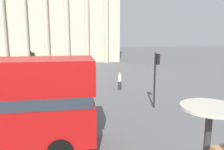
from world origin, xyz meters
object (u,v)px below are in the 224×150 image
cafe_dining_table (209,124)px  traffic_light_near (156,72)px  traffic_light_mid (33,66)px  pedestrian_black (33,62)px  car_navy (12,76)px  pedestrian_red (74,61)px  car_black (66,67)px  plaza_building_left (49,3)px  pedestrian_white (120,80)px  pedestrian_yellow (52,62)px

cafe_dining_table → traffic_light_near: size_ratio=0.19×
traffic_light_mid → pedestrian_black: traffic_light_mid is taller
traffic_light_near → pedestrian_black: bearing=119.4°
car_navy → pedestrian_red: pedestrian_red is taller
traffic_light_near → car_black: size_ratio=0.90×
plaza_building_left → car_black: bearing=-77.4°
pedestrian_white → pedestrian_black: (-10.48, 15.84, 0.01)m
pedestrian_white → pedestrian_black: size_ratio=0.99×
car_black → pedestrian_red: size_ratio=2.65×
plaza_building_left → car_black: plaza_building_left is taller
traffic_light_near → car_navy: bearing=138.5°
traffic_light_mid → car_navy: size_ratio=0.86×
pedestrian_yellow → pedestrian_white: size_ratio=0.98×
car_black → traffic_light_near: bearing=126.8°
cafe_dining_table → pedestrian_white: 17.56m
cafe_dining_table → traffic_light_mid: cafe_dining_table is taller
traffic_light_near → car_black: bearing=112.5°
plaza_building_left → car_black: (3.64, -16.25, -10.58)m
traffic_light_near → pedestrian_yellow: 22.97m
traffic_light_mid → car_black: bearing=78.0°
pedestrian_black → pedestrian_red: bearing=-141.7°
car_navy → pedestrian_yellow: 10.82m
car_black → car_navy: size_ratio=1.00×
cafe_dining_table → car_black: bearing=95.6°
pedestrian_red → pedestrian_black: pedestrian_black is taller
cafe_dining_table → pedestrian_black: size_ratio=0.44×
plaza_building_left → pedestrian_red: size_ratio=17.19×
pedestrian_yellow → car_black: bearing=-138.1°
cafe_dining_table → car_navy: (-8.19, 22.57, -3.24)m
cafe_dining_table → plaza_building_left: (-6.39, 44.19, 7.35)m
car_navy → pedestrian_white: bearing=-45.2°
car_navy → pedestrian_black: 10.40m
car_black → car_navy: (-5.45, -5.38, 0.00)m
traffic_light_mid → pedestrian_white: size_ratio=2.18×
car_black → pedestrian_white: bearing=130.2°
cafe_dining_table → traffic_light_near: 12.55m
car_navy → pedestrian_black: pedestrian_black is taller
traffic_light_near → car_navy: size_ratio=0.90×
traffic_light_near → traffic_light_mid: 10.51m
plaza_building_left → traffic_light_near: plaza_building_left is taller
traffic_light_mid → pedestrian_black: 15.95m
pedestrian_red → pedestrian_white: pedestrian_white is taller
cafe_dining_table → pedestrian_red: size_ratio=0.46×
plaza_building_left → pedestrian_red: 15.78m
traffic_light_near → pedestrian_yellow: traffic_light_near is taller
pedestrian_red → car_navy: bearing=2.5°
cafe_dining_table → plaza_building_left: plaza_building_left is taller
plaza_building_left → pedestrian_white: bearing=-71.8°
pedestrian_red → pedestrian_black: bearing=-53.7°
traffic_light_near → pedestrian_white: size_ratio=2.30×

